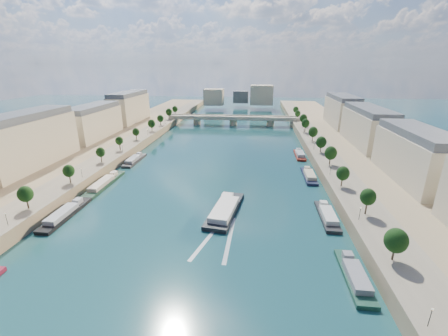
# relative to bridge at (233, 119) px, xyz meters

# --- Properties ---
(ground) EXTENTS (700.00, 700.00, 0.00)m
(ground) POSITION_rel_bridge_xyz_m (0.00, -116.80, -5.08)
(ground) COLOR #0C3036
(ground) RESTS_ON ground
(quay_left) EXTENTS (44.00, 520.00, 5.00)m
(quay_left) POSITION_rel_bridge_xyz_m (-72.00, -116.80, -2.58)
(quay_left) COLOR #9E8460
(quay_left) RESTS_ON ground
(quay_right) EXTENTS (44.00, 520.00, 5.00)m
(quay_right) POSITION_rel_bridge_xyz_m (72.00, -116.80, -2.58)
(quay_right) COLOR #9E8460
(quay_right) RESTS_ON ground
(pave_left) EXTENTS (14.00, 520.00, 0.10)m
(pave_left) POSITION_rel_bridge_xyz_m (-57.00, -116.80, -0.03)
(pave_left) COLOR gray
(pave_left) RESTS_ON quay_left
(pave_right) EXTENTS (14.00, 520.00, 0.10)m
(pave_right) POSITION_rel_bridge_xyz_m (57.00, -116.80, -0.03)
(pave_right) COLOR gray
(pave_right) RESTS_ON quay_right
(trees_left) EXTENTS (4.80, 268.80, 8.26)m
(trees_left) POSITION_rel_bridge_xyz_m (-55.00, -114.80, 5.39)
(trees_left) COLOR #382B1E
(trees_left) RESTS_ON ground
(trees_right) EXTENTS (4.80, 268.80, 8.26)m
(trees_right) POSITION_rel_bridge_xyz_m (55.00, -106.80, 5.39)
(trees_right) COLOR #382B1E
(trees_right) RESTS_ON ground
(lamps_left) EXTENTS (0.36, 200.36, 4.28)m
(lamps_left) POSITION_rel_bridge_xyz_m (-52.50, -126.80, 2.70)
(lamps_left) COLOR black
(lamps_left) RESTS_ON ground
(lamps_right) EXTENTS (0.36, 200.36, 4.28)m
(lamps_right) POSITION_rel_bridge_xyz_m (52.50, -111.80, 2.70)
(lamps_right) COLOR black
(lamps_right) RESTS_ON ground
(buildings_left) EXTENTS (16.00, 226.00, 23.20)m
(buildings_left) POSITION_rel_bridge_xyz_m (-85.00, -104.80, 11.37)
(buildings_left) COLOR beige
(buildings_left) RESTS_ON ground
(buildings_right) EXTENTS (16.00, 226.00, 23.20)m
(buildings_right) POSITION_rel_bridge_xyz_m (85.00, -104.80, 11.37)
(buildings_right) COLOR beige
(buildings_right) RESTS_ON ground
(skyline) EXTENTS (79.00, 42.00, 22.00)m
(skyline) POSITION_rel_bridge_xyz_m (3.19, 102.72, 9.57)
(skyline) COLOR beige
(skyline) RESTS_ON ground
(bridge) EXTENTS (112.00, 12.00, 8.15)m
(bridge) POSITION_rel_bridge_xyz_m (0.00, 0.00, 0.00)
(bridge) COLOR #C1B79E
(bridge) RESTS_ON ground
(tour_barge) EXTENTS (12.47, 29.83, 3.92)m
(tour_barge) POSITION_rel_bridge_xyz_m (9.81, -162.06, -3.97)
(tour_barge) COLOR black
(tour_barge) RESTS_ON ground
(wake) EXTENTS (11.41, 26.02, 0.04)m
(wake) POSITION_rel_bridge_xyz_m (9.81, -178.63, -5.06)
(wake) COLOR silver
(wake) RESTS_ON ground
(moored_barges_left) EXTENTS (5.00, 152.41, 3.60)m
(moored_barges_left) POSITION_rel_bridge_xyz_m (-45.50, -171.49, -4.24)
(moored_barges_left) COLOR #172334
(moored_barges_left) RESTS_ON ground
(moored_barges_right) EXTENTS (5.00, 163.92, 3.60)m
(moored_barges_right) POSITION_rel_bridge_xyz_m (45.50, -162.64, -4.24)
(moored_barges_right) COLOR black
(moored_barges_right) RESTS_ON ground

